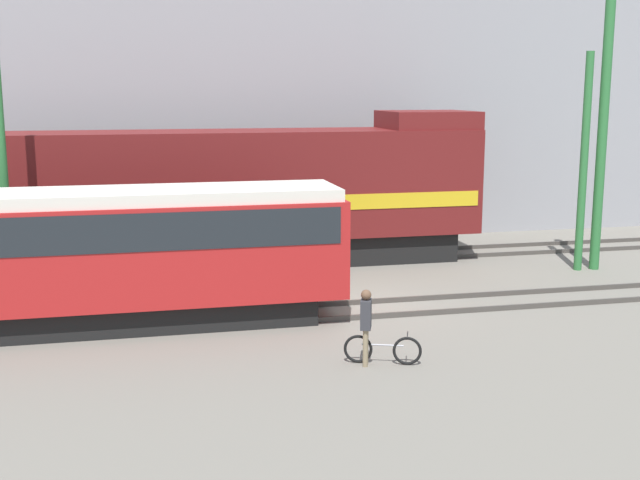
{
  "coord_description": "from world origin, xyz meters",
  "views": [
    {
      "loc": [
        -5.74,
        -20.51,
        5.83
      ],
      "look_at": [
        -0.99,
        0.33,
        1.8
      ],
      "focal_mm": 45.0,
      "sensor_mm": 36.0,
      "label": 1
    }
  ],
  "objects": [
    {
      "name": "utility_pole_left",
      "position": [
        -9.32,
        2.62,
        4.19
      ],
      "size": [
        0.25,
        0.25,
        8.38
      ],
      "color": "#2D7238",
      "rests_on": "ground"
    },
    {
      "name": "ground_plane",
      "position": [
        0.0,
        0.0,
        0.0
      ],
      "size": [
        120.0,
        120.0,
        0.0
      ],
      "primitive_type": "plane",
      "color": "slate"
    },
    {
      "name": "building_backdrop",
      "position": [
        0.0,
        12.75,
        5.91
      ],
      "size": [
        38.26,
        6.0,
        11.81
      ],
      "color": "#99999E",
      "rests_on": "ground"
    },
    {
      "name": "freight_locomotive",
      "position": [
        -3.66,
        5.91,
        2.37
      ],
      "size": [
        18.78,
        3.04,
        5.09
      ],
      "color": "black",
      "rests_on": "ground"
    },
    {
      "name": "utility_pole_right",
      "position": [
        8.8,
        2.62,
        4.56
      ],
      "size": [
        0.31,
        0.31,
        9.11
      ],
      "color": "#2D7238",
      "rests_on": "ground"
    },
    {
      "name": "streetcar",
      "position": [
        -6.98,
        -0.67,
        1.96
      ],
      "size": [
        12.48,
        2.54,
        3.43
      ],
      "color": "black",
      "rests_on": "ground"
    },
    {
      "name": "track_far",
      "position": [
        0.0,
        5.91,
        0.07
      ],
      "size": [
        60.0,
        1.51,
        0.14
      ],
      "color": "#47423D",
      "rests_on": "ground"
    },
    {
      "name": "bicycle",
      "position": [
        -0.76,
        -4.73,
        0.32
      ],
      "size": [
        1.6,
        0.71,
        0.69
      ],
      "color": "black",
      "rests_on": "ground"
    },
    {
      "name": "utility_pole_center",
      "position": [
        8.2,
        2.62,
        3.5
      ],
      "size": [
        0.26,
        0.26,
        7.0
      ],
      "color": "#2D7238",
      "rests_on": "ground"
    },
    {
      "name": "track_near",
      "position": [
        0.0,
        -0.67,
        0.07
      ],
      "size": [
        60.0,
        1.5,
        0.14
      ],
      "color": "#47423D",
      "rests_on": "ground"
    },
    {
      "name": "person",
      "position": [
        -1.14,
        -4.74,
        1.01
      ],
      "size": [
        0.33,
        0.41,
        1.67
      ],
      "color": "#8C7A5B",
      "rests_on": "ground"
    }
  ]
}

